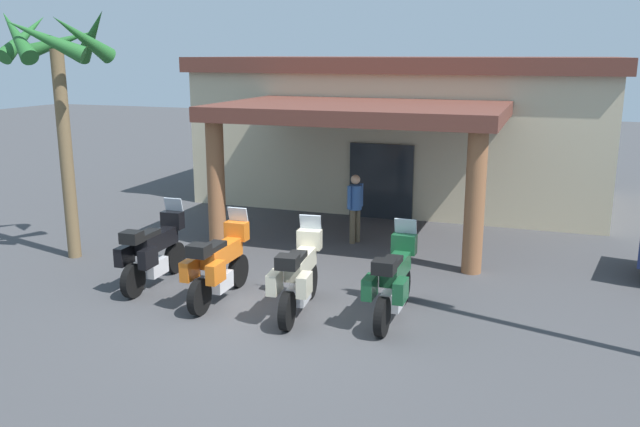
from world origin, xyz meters
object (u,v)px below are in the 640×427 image
at_px(motorcycle_black, 153,251).
at_px(motorcycle_orange, 219,265).
at_px(palm_tree_roadside, 57,66).
at_px(pedestrian, 355,204).
at_px(motorcycle_green, 393,281).
at_px(motel_building, 404,128).
at_px(motorcycle_cream, 299,276).

distance_m(motorcycle_black, motorcycle_orange, 1.67).
xyz_separation_m(motorcycle_orange, palm_tree_roadside, (-4.45, 1.26, 3.55)).
relative_size(motorcycle_black, palm_tree_roadside, 0.40).
relative_size(motorcycle_black, pedestrian, 1.31).
distance_m(motorcycle_orange, motorcycle_green, 3.28).
height_order(motorcycle_black, motorcycle_green, same).
bearing_deg(motorcycle_black, palm_tree_roadside, 69.13).
height_order(motorcycle_black, motorcycle_orange, same).
bearing_deg(motel_building, pedestrian, -89.74).
height_order(motorcycle_black, pedestrian, pedestrian).
relative_size(motorcycle_green, pedestrian, 1.31).
height_order(motorcycle_cream, pedestrian, pedestrian).
distance_m(motorcycle_cream, motorcycle_green, 1.66).
relative_size(motorcycle_green, palm_tree_roadside, 0.40).
height_order(motorcycle_orange, palm_tree_roadside, palm_tree_roadside).
relative_size(motorcycle_cream, pedestrian, 1.31).
relative_size(motel_building, pedestrian, 7.39).
xyz_separation_m(motorcycle_orange, motorcycle_green, (3.27, 0.24, 0.00)).
xyz_separation_m(motel_building, pedestrian, (0.12, -5.49, -1.28)).
distance_m(motel_building, motorcycle_green, 10.24).
xyz_separation_m(motorcycle_black, pedestrian, (2.84, 4.32, 0.28)).
height_order(motorcycle_cream, palm_tree_roadside, palm_tree_roadside).
bearing_deg(pedestrian, palm_tree_roadside, 55.61).
bearing_deg(palm_tree_roadside, motel_building, 58.00).
bearing_deg(motorcycle_cream, palm_tree_roadside, 70.65).
relative_size(motorcycle_black, motorcycle_green, 1.00).
bearing_deg(motel_building, palm_tree_roadside, -122.97).
relative_size(motel_building, motorcycle_cream, 5.63).
distance_m(motorcycle_cream, pedestrian, 4.74).
xyz_separation_m(motel_building, motorcycle_cream, (0.55, -10.20, -1.56)).
height_order(motel_building, motorcycle_green, motel_building).
relative_size(motorcycle_orange, pedestrian, 1.31).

